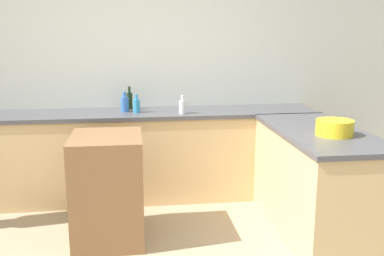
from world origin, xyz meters
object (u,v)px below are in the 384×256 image
at_px(wine_bottle_dark, 130,100).
at_px(vinegar_bottle_clear, 183,106).
at_px(island_table, 108,188).
at_px(dish_soap_bottle, 137,105).
at_px(mixing_bowl, 335,128).
at_px(water_bottle_blue, 125,104).

bearing_deg(wine_bottle_dark, vinegar_bottle_clear, -33.19).
bearing_deg(wine_bottle_dark, island_table, -99.42).
bearing_deg(dish_soap_bottle, mixing_bowl, -38.58).
relative_size(dish_soap_bottle, water_bottle_blue, 0.92).
relative_size(mixing_bowl, dish_soap_bottle, 1.57).
distance_m(island_table, dish_soap_bottle, 1.08).
xyz_separation_m(island_table, water_bottle_blue, (0.14, 0.98, 0.54)).
bearing_deg(wine_bottle_dark, mixing_bowl, -41.93).
xyz_separation_m(vinegar_bottle_clear, dish_soap_bottle, (-0.45, 0.12, 0.00)).
relative_size(island_table, vinegar_bottle_clear, 4.85).
relative_size(island_table, water_bottle_blue, 4.40).
distance_m(island_table, vinegar_bottle_clear, 1.18).
height_order(mixing_bowl, dish_soap_bottle, dish_soap_bottle).
bearing_deg(water_bottle_blue, vinegar_bottle_clear, -19.11).
distance_m(mixing_bowl, wine_bottle_dark, 2.14).
distance_m(mixing_bowl, water_bottle_blue, 2.09).
bearing_deg(island_table, wine_bottle_dark, 80.58).
bearing_deg(vinegar_bottle_clear, island_table, -132.07).
height_order(mixing_bowl, vinegar_bottle_clear, vinegar_bottle_clear).
bearing_deg(dish_soap_bottle, island_table, -105.80).
bearing_deg(island_table, water_bottle_blue, 82.04).
bearing_deg(water_bottle_blue, dish_soap_bottle, -31.48).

